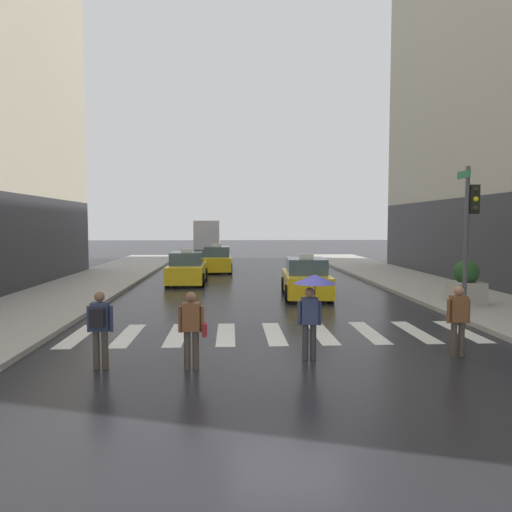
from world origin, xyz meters
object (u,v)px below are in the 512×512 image
taxi_lead (306,279)px  box_truck (208,237)px  pedestrian_with_handbag (192,326)px  pedestrian_with_umbrella (313,293)px  pedestrian_with_backpack (100,324)px  taxi_third (217,260)px  taxi_second (187,269)px  traffic_light_pole (470,218)px  pedestrian_plain_coat (458,317)px  planter_near_corner (466,284)px

taxi_lead → box_truck: bearing=102.3°
taxi_lead → box_truck: box_truck is taller
pedestrian_with_handbag → taxi_lead: bearing=68.1°
pedestrian_with_umbrella → box_truck: bearing=96.6°
pedestrian_with_backpack → taxi_third: bearing=84.8°
taxi_third → taxi_second: bearing=-102.7°
taxi_second → box_truck: size_ratio=0.60×
traffic_light_pole → taxi_third: size_ratio=1.05×
taxi_lead → pedestrian_with_backpack: size_ratio=2.80×
taxi_second → pedestrian_plain_coat: bearing=-62.2°
pedestrian_with_umbrella → pedestrian_plain_coat: pedestrian_with_umbrella is taller
taxi_lead → pedestrian_plain_coat: 9.65m
traffic_light_pole → planter_near_corner: 3.01m
taxi_second → planter_near_corner: taxi_second is taller
pedestrian_with_backpack → pedestrian_with_handbag: 1.94m
taxi_third → pedestrian_plain_coat: (6.12, -20.26, 0.21)m
taxi_lead → pedestrian_with_handbag: (-4.03, -10.04, 0.21)m
taxi_second → planter_near_corner: bearing=-35.8°
planter_near_corner → box_truck: bearing=111.3°
pedestrian_with_handbag → planter_near_corner: bearing=36.3°
pedestrian_with_backpack → pedestrian_plain_coat: 8.02m
pedestrian_with_handbag → planter_near_corner: planter_near_corner is taller
pedestrian_with_umbrella → pedestrian_with_backpack: 4.67m
planter_near_corner → taxi_lead: bearing=150.2°
taxi_third → pedestrian_with_umbrella: bearing=-82.3°
pedestrian_with_umbrella → pedestrian_with_backpack: pedestrian_with_umbrella is taller
traffic_light_pole → pedestrian_with_backpack: (-10.61, -5.19, -2.29)m
taxi_third → pedestrian_plain_coat: 21.16m
pedestrian_with_umbrella → planter_near_corner: size_ratio=1.21×
taxi_third → pedestrian_with_backpack: size_ratio=2.77×
pedestrian_with_umbrella → pedestrian_plain_coat: (3.39, 0.05, -0.58)m
traffic_light_pole → pedestrian_with_umbrella: (-6.00, -4.72, -1.74)m
taxi_lead → box_truck: size_ratio=0.61×
taxi_lead → pedestrian_with_umbrella: size_ratio=2.38×
pedestrian_with_backpack → pedestrian_with_handbag: (1.94, -0.10, -0.04)m
pedestrian_with_handbag → planter_near_corner: 11.73m
pedestrian_with_umbrella → pedestrian_with_backpack: bearing=-174.2°
taxi_third → planter_near_corner: (9.51, -13.93, 0.15)m
pedestrian_with_backpack → pedestrian_with_handbag: same height
taxi_lead → taxi_second: size_ratio=1.02×
pedestrian_with_backpack → pedestrian_with_handbag: size_ratio=1.00×
pedestrian_with_umbrella → planter_near_corner: 9.33m
taxi_lead → traffic_light_pole: bearing=-45.7°
pedestrian_with_umbrella → pedestrian_plain_coat: size_ratio=1.18×
taxi_lead → taxi_third: same height
pedestrian_with_handbag → traffic_light_pole: bearing=31.4°
taxi_second → pedestrian_with_backpack: bearing=-92.0°
pedestrian_with_umbrella → pedestrian_with_backpack: (-4.61, -0.47, -0.54)m
taxi_second → pedestrian_plain_coat: 16.04m
taxi_second → pedestrian_with_backpack: taxi_second is taller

